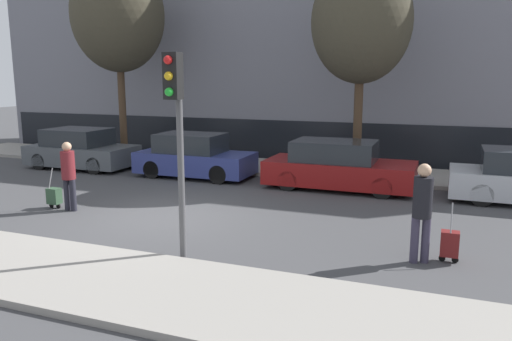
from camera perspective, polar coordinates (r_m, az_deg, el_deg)
ground_plane at (r=12.33m, az=-10.77°, el=-5.25°), size 80.00×80.00×0.00m
sidewalk_near at (r=9.51m, az=-22.90°, el=-10.41°), size 28.00×2.50×0.12m
sidewalk_far at (r=18.48m, az=0.66°, el=0.44°), size 28.00×3.00×0.12m
building_facade at (r=21.74m, az=4.18°, el=15.04°), size 28.00×3.03×10.04m
parked_car_0 at (r=19.58m, az=-19.37°, el=2.24°), size 3.95×1.89×1.46m
parked_car_1 at (r=16.96m, az=-7.10°, el=1.55°), size 3.92×1.71×1.46m
parked_car_2 at (r=15.25m, az=9.37°, el=0.46°), size 4.42×1.89×1.45m
pedestrian_left at (r=13.33m, az=-20.65°, el=-0.15°), size 0.35×0.34×1.75m
trolley_left at (r=13.85m, az=-22.08°, el=-2.72°), size 0.34×0.29×1.07m
pedestrian_right at (r=9.43m, az=18.46°, el=-3.95°), size 0.34×0.34×1.83m
trolley_right at (r=9.83m, az=21.25°, el=-7.82°), size 0.34×0.29×1.12m
traffic_light at (r=8.91m, az=-9.10°, el=6.25°), size 0.28×0.47×3.75m
bare_tree_near_crossing at (r=20.62m, az=-15.51°, el=16.72°), size 3.53×3.53×7.70m
bare_tree_down_street at (r=16.48m, az=11.96°, el=16.23°), size 3.12×3.12×6.81m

